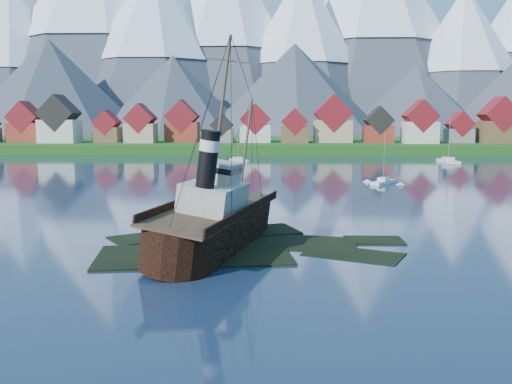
{
  "coord_description": "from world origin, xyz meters",
  "views": [
    {
      "loc": [
        4.31,
        -53.88,
        13.22
      ],
      "look_at": [
        2.55,
        6.0,
        5.0
      ],
      "focal_mm": 40.0,
      "sensor_mm": 36.0,
      "label": 1
    }
  ],
  "objects_px": {
    "tugboat_wreck": "(214,219)",
    "sailboat_e": "(238,161)",
    "sailboat_d": "(383,183)",
    "sailboat_f": "(448,162)"
  },
  "relations": [
    {
      "from": "tugboat_wreck",
      "to": "sailboat_e",
      "type": "relative_size",
      "value": 2.25
    },
    {
      "from": "tugboat_wreck",
      "to": "sailboat_e",
      "type": "xyz_separation_m",
      "value": [
        -3.68,
        99.73,
        -2.46
      ]
    },
    {
      "from": "tugboat_wreck",
      "to": "sailboat_d",
      "type": "xyz_separation_m",
      "value": [
        27.08,
        51.92,
        -2.49
      ]
    },
    {
      "from": "sailboat_d",
      "to": "sailboat_f",
      "type": "relative_size",
      "value": 0.8
    },
    {
      "from": "sailboat_f",
      "to": "sailboat_e",
      "type": "bearing_deg",
      "value": 177.7
    },
    {
      "from": "sailboat_d",
      "to": "sailboat_e",
      "type": "relative_size",
      "value": 0.84
    },
    {
      "from": "sailboat_d",
      "to": "sailboat_f",
      "type": "height_order",
      "value": "sailboat_f"
    },
    {
      "from": "sailboat_f",
      "to": "sailboat_d",
      "type": "bearing_deg",
      "value": -121.96
    },
    {
      "from": "sailboat_e",
      "to": "sailboat_f",
      "type": "distance_m",
      "value": 57.64
    },
    {
      "from": "tugboat_wreck",
      "to": "sailboat_d",
      "type": "relative_size",
      "value": 2.68
    }
  ]
}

